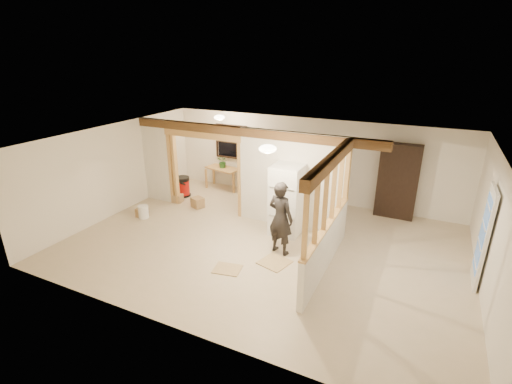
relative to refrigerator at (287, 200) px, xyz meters
The scene contains 30 objects.
floor 1.22m from the refrigerator, 108.53° to the right, with size 9.00×6.50×0.01m, color #C9B195.
ceiling 1.81m from the refrigerator, 108.53° to the right, with size 9.00×6.50×0.01m, color white.
wall_back 2.50m from the refrigerator, 96.10° to the left, with size 9.00×0.01×2.50m, color silver.
wall_front 4.06m from the refrigerator, 93.73° to the right, with size 9.00×0.01×2.50m, color silver.
wall_left 4.84m from the refrigerator, behind, with size 0.01×6.50×2.50m, color silver.
wall_right 4.32m from the refrigerator, 10.51° to the right, with size 0.01×6.50×2.50m, color silver.
partition_left_stub 4.35m from the refrigerator, behind, with size 0.90×0.12×2.50m, color silver.
partition_center 0.56m from the refrigerator, 98.69° to the left, with size 2.80×0.12×2.50m, color silver.
doorway_frame 2.70m from the refrigerator, behind, with size 2.46×0.14×2.20m, color tan.
header_beam_back 2.00m from the refrigerator, 161.85° to the left, with size 7.00×0.18×0.22m, color brown.
header_beam_right 2.33m from the refrigerator, 41.58° to the right, with size 0.18×3.30×0.22m, color brown.
pony_wall 1.83m from the refrigerator, 41.58° to the right, with size 0.12×3.20×1.00m, color silver.
stud_partition 1.95m from the refrigerator, 41.58° to the right, with size 0.14×3.20×1.32m, color tan.
window_back 3.78m from the refrigerator, 140.22° to the left, with size 1.12×0.10×1.10m, color black.
french_door 4.18m from the refrigerator, ahead, with size 0.12×0.86×2.00m, color white.
ceiling_dome_main 2.05m from the refrigerator, 88.37° to the right, with size 0.36×0.36×0.16m, color #FFEABF.
ceiling_dome_util 3.53m from the refrigerator, 151.28° to the left, with size 0.32×0.32×0.14m, color #FFEABF.
hanging_bulb 2.73m from the refrigerator, 160.21° to the left, with size 0.07×0.07×0.07m, color #FFD88C.
refrigerator is the anchor object (origin of this frame).
woman 0.99m from the refrigerator, 76.67° to the right, with size 0.62×0.41×1.71m, color black.
work_table 3.77m from the refrigerator, 145.22° to the left, with size 1.13×0.57×0.71m, color tan.
potted_plant 3.73m from the refrigerator, 145.18° to the left, with size 0.36×0.31×0.40m, color #427332.
shop_vac 4.02m from the refrigerator, 166.01° to the left, with size 0.49×0.49×0.64m, color #A40F09.
bookshelf 3.23m from the refrigerator, 43.62° to the left, with size 1.03×0.34×2.05m, color black.
bucket 4.02m from the refrigerator, 167.45° to the right, with size 0.28×0.28×0.35m, color silver.
box_util_a 3.05m from the refrigerator, behind, with size 0.34×0.29×0.29m, color #A37D4F.
box_util_b 3.80m from the refrigerator, behind, with size 0.26×0.26×0.24m, color #A37D4F.
box_front 4.10m from the refrigerator, 168.15° to the right, with size 0.30×0.24×0.24m, color #A37D4F.
floor_panel_near 1.72m from the refrigerator, 78.15° to the right, with size 0.59×0.59×0.02m, color tan.
floor_panel_far 2.35m from the refrigerator, 103.03° to the right, with size 0.57×0.45×0.02m, color tan.
Camera 1 is at (3.22, -7.13, 4.32)m, focal length 26.00 mm.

